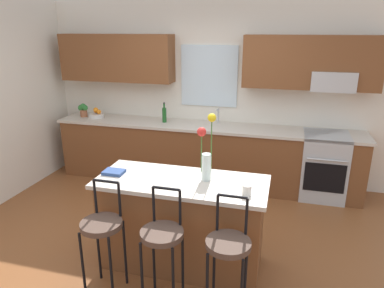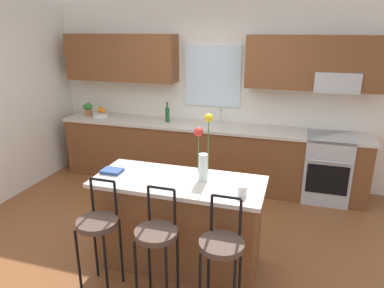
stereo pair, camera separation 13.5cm
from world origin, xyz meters
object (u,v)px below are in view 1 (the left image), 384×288
object	(u,v)px
kitchen_island	(182,223)
cookbook	(114,172)
potted_plant_small	(83,109)
oven_range	(323,166)
bar_stool_far	(228,249)
bar_stool_middle	(162,238)
bar_stool_near	(102,229)
flower_vase	(206,153)
mug_ceramic	(247,190)
bottle_olive_oil	(164,115)
fruit_bowl_oranges	(96,114)

from	to	relation	value
kitchen_island	cookbook	world-z (taller)	cookbook
potted_plant_small	cookbook	bearing A→B (deg)	-52.29
oven_range	bar_stool_far	distance (m)	2.69
bar_stool_middle	cookbook	world-z (taller)	bar_stool_middle
kitchen_island	potted_plant_small	xyz separation A→B (m)	(-2.25, 2.00, 0.58)
oven_range	bar_stool_near	bearing A→B (deg)	-128.63
bar_stool_near	flower_vase	distance (m)	1.14
mug_ceramic	bottle_olive_oil	distance (m)	2.62
fruit_bowl_oranges	bar_stool_far	bearing A→B (deg)	-44.84
fruit_bowl_oranges	bottle_olive_oil	xyz separation A→B (m)	(1.15, -0.00, 0.07)
bar_stool_far	fruit_bowl_oranges	distance (m)	3.64
cookbook	bottle_olive_oil	xyz separation A→B (m)	(-0.18, 2.02, 0.10)
flower_vase	fruit_bowl_oranges	world-z (taller)	flower_vase
bar_stool_middle	fruit_bowl_oranges	size ratio (longest dim) A/B	4.34
oven_range	fruit_bowl_oranges	world-z (taller)	fruit_bowl_oranges
oven_range	mug_ceramic	world-z (taller)	mug_ceramic
kitchen_island	cookbook	bearing A→B (deg)	-178.15
kitchen_island	potted_plant_small	distance (m)	3.06
kitchen_island	bottle_olive_oil	world-z (taller)	bottle_olive_oil
oven_range	bar_stool_near	xyz separation A→B (m)	(-2.02, -2.53, 0.18)
bar_stool_far	fruit_bowl_oranges	size ratio (longest dim) A/B	4.34
bottle_olive_oil	bar_stool_middle	bearing A→B (deg)	-71.25
flower_vase	potted_plant_small	bearing A→B (deg)	142.06
oven_range	potted_plant_small	world-z (taller)	potted_plant_small
oven_range	kitchen_island	xyz separation A→B (m)	(-1.47, -1.97, 0.00)
kitchen_island	bar_stool_near	xyz separation A→B (m)	(-0.55, -0.56, 0.17)
fruit_bowl_oranges	oven_range	bearing A→B (deg)	-0.46
kitchen_island	fruit_bowl_oranges	size ratio (longest dim) A/B	6.77
bar_stool_near	mug_ceramic	xyz separation A→B (m)	(1.18, 0.41, 0.33)
fruit_bowl_oranges	potted_plant_small	world-z (taller)	potted_plant_small
bar_stool_middle	fruit_bowl_oranges	world-z (taller)	fruit_bowl_oranges
flower_vase	bottle_olive_oil	size ratio (longest dim) A/B	2.13
potted_plant_small	bar_stool_far	bearing A→B (deg)	-42.37
cookbook	bar_stool_near	bearing A→B (deg)	-75.48
bar_stool_far	fruit_bowl_oranges	xyz separation A→B (m)	(-2.57, 2.55, 0.33)
bar_stool_middle	flower_vase	xyz separation A→B (m)	(0.22, 0.63, 0.55)
oven_range	kitchen_island	world-z (taller)	same
bar_stool_far	bottle_olive_oil	world-z (taller)	bottle_olive_oil
bar_stool_near	potted_plant_small	distance (m)	3.09
mug_ceramic	cookbook	world-z (taller)	mug_ceramic
bar_stool_far	flower_vase	size ratio (longest dim) A/B	1.62
mug_ceramic	potted_plant_small	world-z (taller)	potted_plant_small
mug_ceramic	fruit_bowl_oranges	distance (m)	3.41
cookbook	fruit_bowl_oranges	xyz separation A→B (m)	(-1.33, 2.02, 0.03)
bar_stool_near	mug_ceramic	distance (m)	1.29
flower_vase	bottle_olive_oil	world-z (taller)	flower_vase
bar_stool_near	fruit_bowl_oranges	xyz separation A→B (m)	(-1.47, 2.55, 0.33)
bar_stool_middle	fruit_bowl_oranges	bearing A→B (deg)	128.32
flower_vase	fruit_bowl_oranges	xyz separation A→B (m)	(-2.24, 1.93, -0.22)
bar_stool_near	mug_ceramic	world-z (taller)	bar_stool_near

